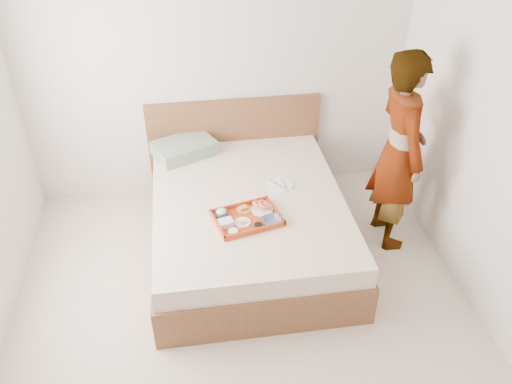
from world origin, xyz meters
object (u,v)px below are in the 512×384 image
object	(u,v)px
bed	(248,223)
tray	(247,218)
dinner_plate	(280,185)
person	(399,152)

from	to	relation	value
bed	tray	world-z (taller)	tray
bed	dinner_plate	xyz separation A→B (m)	(0.29, 0.13, 0.27)
bed	person	size ratio (longest dim) A/B	1.16
bed	dinner_plate	bearing A→B (deg)	24.13
person	dinner_plate	bearing A→B (deg)	79.18
dinner_plate	person	bearing A→B (deg)	-9.06
dinner_plate	person	world-z (taller)	person
bed	dinner_plate	size ratio (longest dim) A/B	9.21
bed	person	bearing A→B (deg)	-0.82
bed	dinner_plate	distance (m)	0.42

